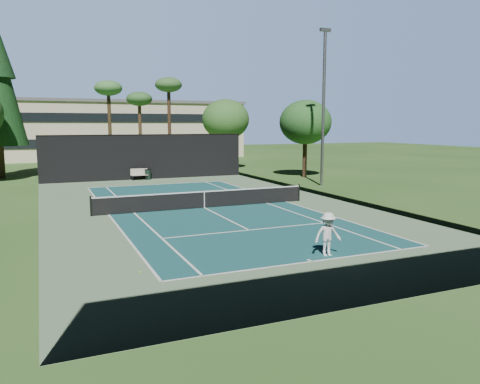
# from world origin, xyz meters

# --- Properties ---
(ground) EXTENTS (160.00, 160.00, 0.00)m
(ground) POSITION_xyz_m (0.00, 0.00, 0.00)
(ground) COLOR #315A21
(ground) RESTS_ON ground
(apron_slab) EXTENTS (18.00, 32.00, 0.01)m
(apron_slab) POSITION_xyz_m (0.00, 0.00, 0.01)
(apron_slab) COLOR #61815A
(apron_slab) RESTS_ON ground
(court_surface) EXTENTS (10.97, 23.77, 0.01)m
(court_surface) POSITION_xyz_m (0.00, 0.00, 0.01)
(court_surface) COLOR #195052
(court_surface) RESTS_ON ground
(court_lines) EXTENTS (11.07, 23.87, 0.01)m
(court_lines) POSITION_xyz_m (0.00, 0.00, 0.02)
(court_lines) COLOR white
(court_lines) RESTS_ON ground
(tennis_net) EXTENTS (12.90, 0.10, 1.10)m
(tennis_net) POSITION_xyz_m (0.00, 0.00, 0.56)
(tennis_net) COLOR black
(tennis_net) RESTS_ON ground
(fence) EXTENTS (18.04, 32.05, 4.03)m
(fence) POSITION_xyz_m (0.00, 0.06, 2.01)
(fence) COLOR black
(fence) RESTS_ON ground
(player) EXTENTS (1.12, 0.71, 1.65)m
(player) POSITION_xyz_m (0.97, -11.42, 0.83)
(player) COLOR white
(player) RESTS_ON ground
(tennis_ball_a) EXTENTS (0.06, 0.06, 0.06)m
(tennis_ball_a) POSITION_xyz_m (-5.90, -10.72, 0.03)
(tennis_ball_a) COLOR #C0DB31
(tennis_ball_a) RESTS_ON ground
(tennis_ball_b) EXTENTS (0.06, 0.06, 0.06)m
(tennis_ball_b) POSITION_xyz_m (-3.58, 1.88, 0.03)
(tennis_ball_b) COLOR #CCEE36
(tennis_ball_b) RESTS_ON ground
(tennis_ball_c) EXTENTS (0.06, 0.06, 0.06)m
(tennis_ball_c) POSITION_xyz_m (-0.31, 4.21, 0.03)
(tennis_ball_c) COLOR gold
(tennis_ball_c) RESTS_ON ground
(tennis_ball_d) EXTENTS (0.07, 0.07, 0.07)m
(tennis_ball_d) POSITION_xyz_m (-5.43, 3.54, 0.03)
(tennis_ball_d) COLOR #E3F537
(tennis_ball_d) RESTS_ON ground
(park_bench) EXTENTS (1.50, 0.45, 1.02)m
(park_bench) POSITION_xyz_m (-0.76, 15.60, 0.55)
(park_bench) COLOR #BAAE9A
(park_bench) RESTS_ON ground
(trash_bin) EXTENTS (0.56, 0.56, 0.95)m
(trash_bin) POSITION_xyz_m (0.01, 15.63, 0.48)
(trash_bin) COLOR black
(trash_bin) RESTS_ON ground
(palm_a) EXTENTS (2.80, 2.80, 9.32)m
(palm_a) POSITION_xyz_m (-2.00, 24.00, 8.19)
(palm_a) COLOR #40301B
(palm_a) RESTS_ON ground
(palm_b) EXTENTS (2.80, 2.80, 8.42)m
(palm_b) POSITION_xyz_m (1.50, 26.00, 7.36)
(palm_b) COLOR #49321F
(palm_b) RESTS_ON ground
(palm_c) EXTENTS (2.80, 2.80, 9.77)m
(palm_c) POSITION_xyz_m (4.00, 23.00, 8.60)
(palm_c) COLOR #402A1B
(palm_c) RESTS_ON ground
(decid_tree_a) EXTENTS (5.12, 5.12, 7.62)m
(decid_tree_a) POSITION_xyz_m (10.00, 22.00, 5.42)
(decid_tree_a) COLOR #4B3620
(decid_tree_a) RESTS_ON ground
(decid_tree_b) EXTENTS (4.80, 4.80, 7.14)m
(decid_tree_b) POSITION_xyz_m (14.00, 12.00, 5.08)
(decid_tree_b) COLOR #462D1E
(decid_tree_b) RESTS_ON ground
(campus_building) EXTENTS (40.50, 12.50, 8.30)m
(campus_building) POSITION_xyz_m (0.00, 45.98, 4.21)
(campus_building) COLOR beige
(campus_building) RESTS_ON ground
(light_pole) EXTENTS (0.90, 0.25, 12.22)m
(light_pole) POSITION_xyz_m (12.00, 6.00, 6.46)
(light_pole) COLOR gray
(light_pole) RESTS_ON ground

